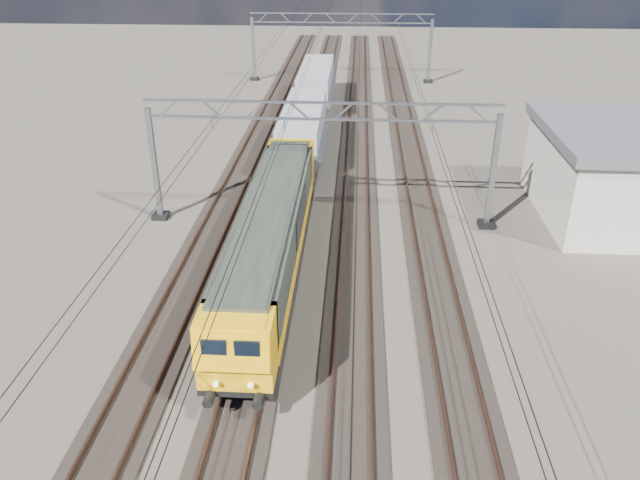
# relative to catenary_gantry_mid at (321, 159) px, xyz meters

# --- Properties ---
(ground) EXTENTS (160.00, 160.00, 0.00)m
(ground) POSITION_rel_catenary_gantry_mid_xyz_m (-0.00, -4.00, -3.91)
(ground) COLOR black
(ground) RESTS_ON ground
(track_outer_west) EXTENTS (2.60, 140.00, 0.30)m
(track_outer_west) POSITION_rel_catenary_gantry_mid_xyz_m (-6.00, -4.00, -3.83)
(track_outer_west) COLOR black
(track_outer_west) RESTS_ON ground
(track_loco) EXTENTS (2.60, 140.00, 0.30)m
(track_loco) POSITION_rel_catenary_gantry_mid_xyz_m (-2.00, -4.00, -3.83)
(track_loco) COLOR black
(track_loco) RESTS_ON ground
(track_inner_east) EXTENTS (2.60, 140.00, 0.30)m
(track_inner_east) POSITION_rel_catenary_gantry_mid_xyz_m (2.00, -4.00, -3.83)
(track_inner_east) COLOR black
(track_inner_east) RESTS_ON ground
(track_outer_east) EXTENTS (2.60, 140.00, 0.30)m
(track_outer_east) POSITION_rel_catenary_gantry_mid_xyz_m (6.00, -4.00, -3.83)
(track_outer_east) COLOR black
(track_outer_east) RESTS_ON ground
(catenary_gantry_mid) EXTENTS (19.90, 0.90, 7.11)m
(catenary_gantry_mid) POSITION_rel_catenary_gantry_mid_xyz_m (0.00, 0.00, 0.00)
(catenary_gantry_mid) COLOR gray
(catenary_gantry_mid) RESTS_ON ground
(catenary_gantry_far) EXTENTS (19.90, 0.90, 7.11)m
(catenary_gantry_far) POSITION_rel_catenary_gantry_mid_xyz_m (0.00, 36.00, 0.00)
(catenary_gantry_far) COLOR gray
(catenary_gantry_far) RESTS_ON ground
(overhead_wires) EXTENTS (12.03, 140.00, 0.53)m
(overhead_wires) POSITION_rel_catenary_gantry_mid_xyz_m (-0.00, 4.00, 1.84)
(overhead_wires) COLOR black
(overhead_wires) RESTS_ON ground
(locomotive) EXTENTS (2.76, 21.10, 3.62)m
(locomotive) POSITION_rel_catenary_gantry_mid_xyz_m (-2.00, -6.35, -1.58)
(locomotive) COLOR black
(locomotive) RESTS_ON ground
(hopper_wagon_lead) EXTENTS (3.38, 13.00, 3.25)m
(hopper_wagon_lead) POSITION_rel_catenary_gantry_mid_xyz_m (-2.00, 11.35, -1.67)
(hopper_wagon_lead) COLOR black
(hopper_wagon_lead) RESTS_ON ground
(hopper_wagon_mid) EXTENTS (3.38, 13.00, 3.25)m
(hopper_wagon_mid) POSITION_rel_catenary_gantry_mid_xyz_m (-2.00, 25.55, -1.67)
(hopper_wagon_mid) COLOR black
(hopper_wagon_mid) RESTS_ON ground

